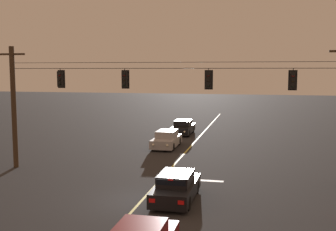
{
  "coord_description": "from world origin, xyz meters",
  "views": [
    {
      "loc": [
        5.46,
        -18.65,
        6.32
      ],
      "look_at": [
        0.0,
        5.91,
        3.53
      ],
      "focal_mm": 43.96,
      "sensor_mm": 36.0,
      "label": 1
    }
  ],
  "objects": [
    {
      "name": "car_oncoming_lead",
      "position": [
        -1.89,
        13.82,
        0.65
      ],
      "size": [
        1.8,
        4.42,
        1.39
      ],
      "color": "#A5A5AD",
      "rests_on": "ground"
    },
    {
      "name": "signal_span_assembly",
      "position": [
        0.0,
        4.91,
        4.07
      ],
      "size": [
        21.72,
        0.32,
        7.82
      ],
      "color": "#423021",
      "rests_on": "ground"
    },
    {
      "name": "lane_centre_stripe",
      "position": [
        0.0,
        10.91,
        0.0
      ],
      "size": [
        0.14,
        60.0,
        0.01
      ],
      "primitive_type": "cube",
      "color": "#D1C64C",
      "rests_on": "ground"
    },
    {
      "name": "car_waiting_near_lane",
      "position": [
        1.62,
        0.45,
        0.65
      ],
      "size": [
        1.8,
        4.33,
        1.39
      ],
      "color": "black",
      "rests_on": "ground"
    },
    {
      "name": "traffic_light_leftmost",
      "position": [
        -6.64,
        4.9,
        5.77
      ],
      "size": [
        0.48,
        0.41,
        1.22
      ],
      "color": "black"
    },
    {
      "name": "ground_plane",
      "position": [
        0.0,
        0.0,
        0.0
      ],
      "size": [
        180.0,
        180.0,
        0.0
      ],
      "primitive_type": "plane",
      "color": "#28282B"
    },
    {
      "name": "traffic_light_left_inner",
      "position": [
        -2.44,
        4.9,
        5.77
      ],
      "size": [
        0.48,
        0.41,
        1.22
      ],
      "color": "black"
    },
    {
      "name": "traffic_light_centre",
      "position": [
        2.6,
        4.9,
        5.77
      ],
      "size": [
        0.48,
        0.41,
        1.22
      ],
      "color": "black"
    },
    {
      "name": "stop_bar_paint",
      "position": [
        1.9,
        4.31,
        0.0
      ],
      "size": [
        3.4,
        0.36,
        0.01
      ],
      "primitive_type": "cube",
      "color": "silver",
      "rests_on": "ground"
    },
    {
      "name": "car_oncoming_trailing",
      "position": [
        -1.84,
        21.03,
        0.65
      ],
      "size": [
        1.8,
        4.42,
        1.39
      ],
      "color": "black",
      "rests_on": "ground"
    },
    {
      "name": "traffic_light_right_inner",
      "position": [
        7.25,
        4.9,
        5.77
      ],
      "size": [
        0.48,
        0.41,
        1.22
      ],
      "color": "black"
    }
  ]
}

